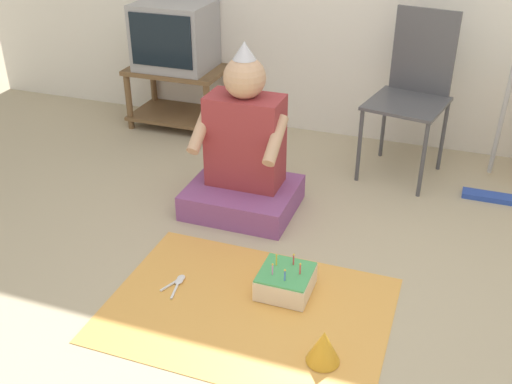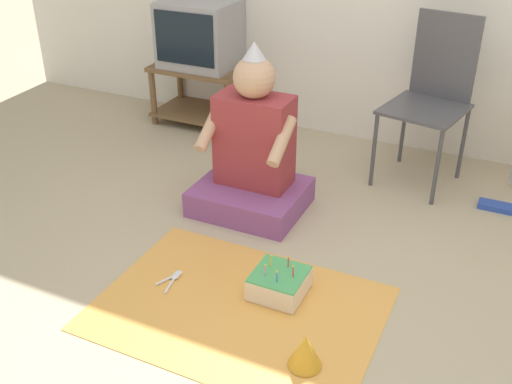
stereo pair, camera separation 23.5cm
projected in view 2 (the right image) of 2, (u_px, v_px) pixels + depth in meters
name	position (u px, v px, depth m)	size (l,w,h in m)	color
ground_plane	(308.00, 335.00, 2.42)	(16.00, 16.00, 0.00)	tan
tv_stand	(202.00, 89.00, 4.28)	(0.67, 0.43, 0.42)	brown
tv	(200.00, 34.00, 4.09)	(0.50, 0.41, 0.44)	#99999E
folding_chair	(433.00, 90.00, 3.39)	(0.49, 0.51, 0.96)	#4C4C51
person_seated	(253.00, 157.00, 3.18)	(0.57, 0.49, 0.91)	#8C4C8C
party_cloth	(238.00, 308.00, 2.56)	(1.19, 0.86, 0.01)	#EFA84C
birthday_cake	(279.00, 283.00, 2.63)	(0.23, 0.23, 0.16)	#F4E0C6
party_hat_blue	(305.00, 350.00, 2.24)	(0.13, 0.13, 0.14)	gold
plastic_spoon_near	(175.00, 275.00, 2.76)	(0.07, 0.14, 0.01)	white
plastic_spoon_far	(174.00, 279.00, 2.73)	(0.04, 0.14, 0.01)	white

